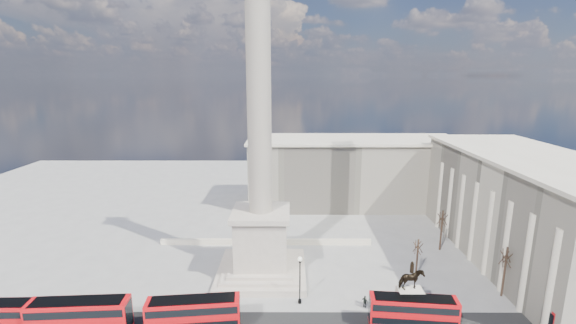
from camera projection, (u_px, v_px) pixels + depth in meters
The scene contains 17 objects.
ground at pixel (260, 290), 57.64m from camera, with size 180.00×180.00×0.00m, color #9A9892.
nelsons_column at pixel (261, 198), 59.69m from camera, with size 14.00×14.00×49.85m.
balustrade_wall at pixel (266, 242), 73.13m from camera, with size 40.00×0.60×1.10m, color beige.
building_east at pixel (528, 209), 65.20m from camera, with size 19.00×46.00×18.60m.
building_northeast at pixel (352, 172), 94.77m from camera, with size 51.00×17.00×16.60m.
red_bus_a at pixel (80, 317), 47.03m from camera, with size 12.06×3.52×4.83m.
red_bus_b at pixel (194, 315), 47.72m from camera, with size 11.60×3.77×4.62m.
red_bus_c at pixel (413, 312), 48.43m from camera, with size 10.97×3.51×4.37m.
red_bus_e at pixel (22, 317), 47.41m from camera, with size 10.89×2.80×4.39m.
victorian_lamp at pixel (300, 276), 53.44m from camera, with size 0.61×0.61×7.09m.
equestrian_statue at pixel (410, 300), 50.07m from camera, with size 4.00×3.00×8.33m.
bare_tree_near at pixel (507, 256), 54.75m from camera, with size 1.84×1.84×8.05m.
bare_tree_mid at pixel (418, 246), 60.58m from camera, with size 1.75×1.75×6.64m.
bare_tree_far at pixel (443, 218), 69.66m from camera, with size 1.96×1.96×8.00m.
pedestrian_walking at pixel (457, 311), 51.02m from camera, with size 0.62×0.41×1.71m, color black.
pedestrian_standing at pixel (381, 299), 53.91m from camera, with size 0.81×0.63×1.67m, color black.
pedestrian_crossing at pixel (365, 302), 53.21m from camera, with size 1.02×0.43×1.75m, color black.
Camera 1 is at (4.45, -52.01, 31.39)m, focal length 24.00 mm.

